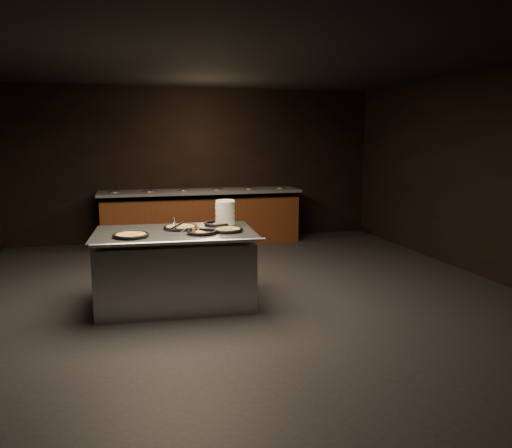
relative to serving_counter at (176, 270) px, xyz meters
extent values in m
cube|color=black|center=(0.82, -0.12, -0.42)|extent=(7.00, 8.00, 0.01)
cube|color=black|center=(0.82, -0.12, 2.49)|extent=(7.00, 8.00, 0.01)
cube|color=black|center=(0.82, 3.88, 1.03)|extent=(7.00, 0.01, 2.90)
cube|color=black|center=(0.82, -4.13, 1.03)|extent=(7.00, 0.01, 2.90)
cube|color=black|center=(4.33, -0.12, 1.03)|extent=(0.01, 8.00, 2.90)
cube|color=#5D3015|center=(0.82, 3.45, 0.01)|extent=(3.60, 0.75, 0.85)
cube|color=#5B5B5F|center=(0.82, 3.45, 0.56)|extent=(3.70, 0.83, 0.05)
cube|color=#3B170D|center=(0.82, 3.45, -0.38)|extent=(3.60, 0.69, 0.08)
cylinder|color=#AAADB1|center=(-0.73, 3.45, 0.56)|extent=(0.22, 0.22, 0.08)
cylinder|color=#4B6F2C|center=(-0.73, 3.45, 0.59)|extent=(0.19, 0.19, 0.02)
cylinder|color=black|center=(-0.70, 3.43, 0.67)|extent=(0.04, 0.10, 0.19)
cylinder|color=#AAADB1|center=(-0.11, 3.45, 0.56)|extent=(0.22, 0.22, 0.08)
cylinder|color=#4B6F2C|center=(-0.11, 3.45, 0.59)|extent=(0.19, 0.19, 0.02)
cylinder|color=black|center=(-0.08, 3.43, 0.67)|extent=(0.04, 0.10, 0.19)
cylinder|color=#AAADB1|center=(0.51, 3.45, 0.56)|extent=(0.22, 0.22, 0.08)
cylinder|color=#4B6F2C|center=(0.51, 3.45, 0.59)|extent=(0.19, 0.19, 0.02)
cylinder|color=black|center=(0.54, 3.43, 0.67)|extent=(0.04, 0.10, 0.19)
cylinder|color=#AAADB1|center=(1.13, 3.45, 0.56)|extent=(0.22, 0.22, 0.08)
cylinder|color=#4B6F2C|center=(1.13, 3.45, 0.59)|extent=(0.19, 0.19, 0.02)
cylinder|color=black|center=(1.16, 3.43, 0.67)|extent=(0.04, 0.10, 0.19)
cylinder|color=#AAADB1|center=(1.75, 3.45, 0.56)|extent=(0.22, 0.22, 0.08)
cylinder|color=#4B6F2C|center=(1.75, 3.45, 0.59)|extent=(0.19, 0.19, 0.02)
cylinder|color=black|center=(1.78, 3.43, 0.67)|extent=(0.04, 0.10, 0.19)
cylinder|color=#AAADB1|center=(2.37, 3.45, 0.56)|extent=(0.22, 0.22, 0.08)
cylinder|color=#4B6F2C|center=(2.37, 3.45, 0.59)|extent=(0.19, 0.19, 0.02)
cylinder|color=black|center=(2.40, 3.43, 0.67)|extent=(0.04, 0.10, 0.19)
cube|color=#AAADB1|center=(0.00, 0.00, -0.03)|extent=(1.82, 1.18, 0.79)
cube|color=#AAADB1|center=(0.00, 0.00, 0.44)|extent=(1.90, 1.27, 0.04)
cylinder|color=#AAADB1|center=(0.00, -0.57, 0.44)|extent=(1.83, 0.16, 0.04)
cylinder|color=silver|center=(0.66, 0.29, 0.61)|extent=(0.24, 0.24, 0.30)
cylinder|color=black|center=(-0.49, -0.22, 0.46)|extent=(0.37, 0.37, 0.01)
torus|color=black|center=(-0.49, -0.22, 0.48)|extent=(0.39, 0.39, 0.04)
torus|color=#A85D2B|center=(-0.49, -0.22, 0.48)|extent=(0.33, 0.33, 0.03)
cylinder|color=#C78F48|center=(-0.49, -0.22, 0.48)|extent=(0.29, 0.29, 0.02)
cube|color=black|center=(-0.49, -0.22, 0.49)|extent=(0.18, 0.24, 0.00)
cube|color=black|center=(-0.49, -0.22, 0.49)|extent=(0.24, 0.18, 0.00)
cylinder|color=black|center=(0.09, 0.14, 0.46)|extent=(0.38, 0.38, 0.01)
torus|color=black|center=(0.09, 0.14, 0.48)|extent=(0.41, 0.41, 0.04)
torus|color=#A85D2B|center=(0.09, 0.14, 0.48)|extent=(0.35, 0.35, 0.03)
cylinder|color=tan|center=(0.09, 0.14, 0.48)|extent=(0.30, 0.30, 0.02)
cube|color=black|center=(0.09, 0.14, 0.49)|extent=(0.09, 0.29, 0.00)
cube|color=black|center=(0.09, 0.14, 0.49)|extent=(0.29, 0.09, 0.00)
cylinder|color=black|center=(0.56, 0.29, 0.46)|extent=(0.31, 0.31, 0.01)
torus|color=black|center=(0.56, 0.29, 0.48)|extent=(0.34, 0.34, 0.04)
cylinder|color=black|center=(0.29, -0.22, 0.46)|extent=(0.32, 0.32, 0.01)
torus|color=black|center=(0.29, -0.22, 0.48)|extent=(0.35, 0.35, 0.04)
cylinder|color=black|center=(0.60, -0.16, 0.46)|extent=(0.33, 0.33, 0.01)
torus|color=black|center=(0.60, -0.16, 0.48)|extent=(0.35, 0.35, 0.04)
torus|color=#A85D2B|center=(0.60, -0.16, 0.48)|extent=(0.29, 0.29, 0.03)
cylinder|color=tan|center=(0.60, -0.16, 0.48)|extent=(0.25, 0.25, 0.02)
cube|color=black|center=(0.60, -0.16, 0.49)|extent=(0.20, 0.15, 0.00)
cube|color=black|center=(0.60, -0.16, 0.49)|extent=(0.15, 0.20, 0.00)
cube|color=#AAADB1|center=(0.01, 0.20, 0.48)|extent=(0.08, 0.10, 0.00)
cylinder|color=black|center=(0.01, 0.05, 0.55)|extent=(0.02, 0.19, 0.11)
cylinder|color=#AAADB1|center=(0.01, 0.12, 0.50)|extent=(0.01, 0.10, 0.07)
cube|color=#AAADB1|center=(0.16, -0.25, 0.48)|extent=(0.12, 0.10, 0.00)
cylinder|color=black|center=(0.00, -0.22, 0.55)|extent=(0.20, 0.05, 0.12)
cylinder|color=#AAADB1|center=(0.08, -0.23, 0.50)|extent=(0.10, 0.03, 0.08)
camera|label=1|loc=(-0.53, -5.73, 1.50)|focal=35.00mm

